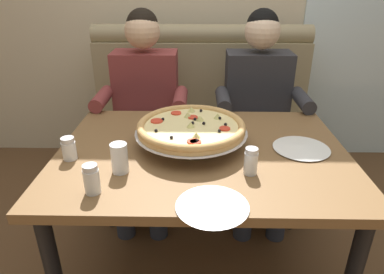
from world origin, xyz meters
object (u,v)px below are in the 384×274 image
plate_near_left (212,205)px  patio_chair (338,74)px  pizza (191,127)px  plate_near_right (301,147)px  booth_bench (201,133)px  diner_right (259,106)px  shaker_parmesan (251,163)px  shaker_oregano (69,150)px  drinking_glass (120,159)px  diner_left (145,105)px  shaker_pepper_flakes (92,181)px  dining_table (202,167)px

plate_near_left → patio_chair: 2.90m
pizza → plate_near_right: size_ratio=2.01×
booth_bench → plate_near_left: bearing=-88.7°
diner_right → shaker_parmesan: 0.88m
shaker_oregano → patio_chair: (1.96, 2.23, -0.27)m
plate_near_right → drinking_glass: drinking_glass is taller
diner_left → patio_chair: size_ratio=1.48×
booth_bench → pizza: booth_bench is taller
booth_bench → plate_near_right: booth_bench is taller
plate_near_left → shaker_pepper_flakes: bearing=169.4°
diner_right → shaker_oregano: diner_right is taller
drinking_glass → diner_left: bearing=92.4°
dining_table → plate_near_right: 0.45m
pizza → patio_chair: (1.46, 2.09, -0.31)m
booth_bench → shaker_parmesan: bearing=-80.8°
diner_right → plate_near_right: 0.66m
shaker_oregano → drinking_glass: size_ratio=0.81×
dining_table → diner_right: (0.35, 0.67, 0.05)m
dining_table → plate_near_right: size_ratio=5.11×
pizza → patio_chair: 2.57m
pizza → plate_near_right: 0.49m
booth_bench → plate_near_left: size_ratio=6.43×
dining_table → shaker_oregano: shaker_oregano is taller
booth_bench → diner_left: 0.54m
shaker_parmesan → drinking_glass: bearing=179.6°
plate_near_left → drinking_glass: drinking_glass is taller
drinking_glass → plate_near_left: bearing=-32.3°
plate_near_right → diner_right: bearing=97.1°
diner_left → diner_right: size_ratio=1.00×
shaker_pepper_flakes → patio_chair: 3.06m
diner_left → drinking_glass: (0.04, -0.86, 0.09)m
shaker_pepper_flakes → patio_chair: same height
pizza → patio_chair: size_ratio=0.58×
shaker_parmesan → patio_chair: bearing=62.3°
booth_bench → plate_near_right: (0.44, -0.92, 0.36)m
diner_left → shaker_pepper_flakes: bearing=-91.8°
plate_near_left → diner_right: bearing=73.3°
diner_right → shaker_oregano: (-0.90, -0.76, 0.08)m
dining_table → diner_left: (-0.35, 0.67, 0.05)m
pizza → shaker_parmesan: bearing=-45.9°
pizza → plate_near_left: 0.47m
diner_left → shaker_oregano: diner_left is taller
booth_bench → drinking_glass: bearing=-105.8°
diner_right → shaker_pepper_flakes: (-0.74, -1.00, 0.09)m
shaker_parmesan → plate_near_left: 0.27m
dining_table → shaker_pepper_flakes: bearing=-139.2°
shaker_pepper_flakes → plate_near_right: shaker_pepper_flakes is taller
diner_left → pizza: diner_left is taller
diner_left → diner_right: (0.71, 0.00, 0.00)m
shaker_parmesan → patio_chair: 2.65m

